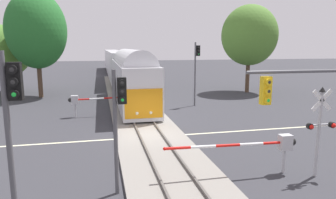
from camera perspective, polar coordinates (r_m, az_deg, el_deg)
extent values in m
plane|color=#333338|center=(19.67, -3.38, -7.04)|extent=(220.00, 220.00, 0.00)
cube|color=beige|center=(19.67, -3.38, -7.03)|extent=(44.00, 0.20, 0.01)
cube|color=gray|center=(19.64, -3.38, -6.79)|extent=(4.40, 80.00, 0.18)
cube|color=#56514C|center=(19.50, -5.48, -6.46)|extent=(0.10, 80.00, 0.14)
cube|color=#56514C|center=(19.72, -1.32, -6.23)|extent=(0.10, 80.00, 0.14)
cube|color=silver|center=(30.04, -6.87, 3.22)|extent=(3.00, 16.81, 3.90)
cube|color=orange|center=(21.85, -4.57, -0.79)|extent=(2.76, 0.08, 2.15)
cylinder|color=silver|center=(29.89, -6.94, 6.71)|extent=(2.76, 15.13, 2.76)
sphere|color=#F4F2CC|center=(21.92, -5.84, -2.60)|extent=(0.24, 0.24, 0.24)
sphere|color=#F4F2CC|center=(22.05, -3.26, -2.48)|extent=(0.24, 0.24, 0.24)
cube|color=silver|center=(50.55, -9.30, 6.25)|extent=(3.00, 22.73, 4.60)
cube|color=black|center=(50.64, -7.60, 6.64)|extent=(0.04, 20.46, 0.90)
cube|color=#193899|center=(50.75, -7.55, 5.00)|extent=(0.04, 20.92, 0.36)
cube|color=silver|center=(74.12, -10.43, 7.34)|extent=(3.00, 22.73, 4.60)
cube|color=black|center=(74.19, -9.26, 7.60)|extent=(0.04, 20.46, 0.90)
cube|color=#193899|center=(74.26, -9.22, 6.49)|extent=(0.04, 20.92, 0.36)
cylinder|color=#B7B7BC|center=(15.15, 20.96, -10.76)|extent=(0.14, 0.14, 1.10)
cube|color=#B7B7BC|center=(14.87, 21.18, -7.50)|extent=(0.56, 0.40, 0.70)
sphere|color=black|center=(15.06, 22.29, -7.36)|extent=(0.36, 0.36, 0.36)
cylinder|color=red|center=(14.57, 19.33, -7.70)|extent=(1.12, 0.12, 0.14)
cylinder|color=white|center=(14.01, 15.40, -8.08)|extent=(1.12, 0.12, 0.14)
cylinder|color=red|center=(13.53, 11.16, -8.46)|extent=(1.12, 0.12, 0.14)
cylinder|color=white|center=(13.13, 6.63, -8.81)|extent=(1.12, 0.12, 0.14)
cylinder|color=red|center=(12.81, 1.83, -9.12)|extent=(1.12, 0.12, 0.14)
sphere|color=red|center=(12.68, -0.65, -9.25)|extent=(0.14, 0.14, 0.14)
cylinder|color=#B2B2B7|center=(14.89, 26.44, -6.02)|extent=(0.14, 0.14, 3.81)
cube|color=white|center=(14.56, 26.96, -0.13)|extent=(0.98, 0.05, 0.98)
cube|color=white|center=(14.56, 26.96, -0.13)|extent=(0.98, 0.05, 0.98)
cube|color=#B2B2B7|center=(14.78, 26.58, -4.31)|extent=(1.10, 0.08, 0.08)
cylinder|color=black|center=(14.37, 25.12, -4.59)|extent=(0.26, 0.18, 0.26)
cylinder|color=black|center=(15.06, 28.45, -4.22)|extent=(0.26, 0.18, 0.26)
sphere|color=red|center=(14.29, 25.37, -4.68)|extent=(0.20, 0.20, 0.20)
sphere|color=red|center=(14.99, 28.70, -4.30)|extent=(0.20, 0.20, 0.20)
cone|color=black|center=(14.51, 27.06, 1.71)|extent=(0.28, 0.28, 0.22)
cylinder|color=#B7B7BC|center=(26.04, -17.04, -2.01)|extent=(0.14, 0.14, 1.10)
cube|color=#B7B7BC|center=(25.88, -17.14, -0.06)|extent=(0.56, 0.40, 0.70)
sphere|color=black|center=(25.91, -17.91, -0.09)|extent=(0.36, 0.36, 0.36)
cylinder|color=red|center=(25.83, -15.85, 0.02)|extent=(1.18, 0.12, 0.14)
cylinder|color=white|center=(25.79, -13.25, 0.16)|extent=(1.18, 0.12, 0.14)
cylinder|color=red|center=(25.80, -10.64, 0.30)|extent=(1.18, 0.12, 0.14)
cylinder|color=white|center=(25.86, -8.05, 0.44)|extent=(1.18, 0.12, 0.14)
cylinder|color=red|center=(25.97, -5.47, 0.58)|extent=(1.18, 0.12, 0.14)
sphere|color=red|center=(26.05, -4.19, 0.65)|extent=(0.14, 0.14, 0.14)
cylinder|color=#4C4C51|center=(29.52, 5.09, 4.71)|extent=(0.16, 0.16, 6.15)
cube|color=black|center=(29.49, 5.68, 9.12)|extent=(0.34, 0.26, 1.00)
sphere|color=#262626|center=(29.35, 5.79, 9.74)|extent=(0.20, 0.20, 0.20)
cylinder|color=black|center=(29.32, 5.81, 9.74)|extent=(0.24, 0.10, 0.24)
sphere|color=#262626|center=(29.35, 5.78, 9.11)|extent=(0.20, 0.20, 0.20)
cylinder|color=black|center=(29.32, 5.80, 9.11)|extent=(0.24, 0.10, 0.24)
sphere|color=green|center=(29.36, 5.77, 8.49)|extent=(0.20, 0.20, 0.20)
cylinder|color=black|center=(29.33, 5.78, 8.49)|extent=(0.24, 0.10, 0.24)
cylinder|color=#4C4C51|center=(9.41, -27.53, -9.27)|extent=(0.16, 0.16, 5.63)
cube|color=black|center=(8.93, -26.82, 3.08)|extent=(0.34, 0.26, 1.00)
sphere|color=#262626|center=(8.75, -27.22, 5.04)|extent=(0.20, 0.20, 0.20)
cylinder|color=black|center=(8.73, -27.27, 5.02)|extent=(0.24, 0.10, 0.24)
sphere|color=#262626|center=(8.78, -27.06, 2.96)|extent=(0.20, 0.20, 0.20)
cylinder|color=black|center=(8.75, -27.10, 2.94)|extent=(0.24, 0.10, 0.24)
sphere|color=green|center=(8.82, -26.89, 0.90)|extent=(0.20, 0.20, 0.20)
cylinder|color=black|center=(8.79, -26.94, 0.87)|extent=(0.24, 0.10, 0.24)
cylinder|color=#4C4C51|center=(11.82, -9.83, -6.33)|extent=(0.16, 0.16, 4.90)
cube|color=black|center=(11.49, -8.68, 1.66)|extent=(0.34, 0.26, 1.00)
sphere|color=#262626|center=(11.30, -8.66, 3.16)|extent=(0.20, 0.20, 0.20)
cylinder|color=black|center=(11.27, -8.65, 3.15)|extent=(0.24, 0.10, 0.24)
sphere|color=#262626|center=(11.34, -8.62, 1.56)|extent=(0.20, 0.20, 0.20)
cylinder|color=black|center=(11.32, -8.61, 1.54)|extent=(0.24, 0.10, 0.24)
sphere|color=green|center=(11.39, -8.58, -0.03)|extent=(0.20, 0.20, 0.20)
cylinder|color=black|center=(11.37, -8.57, -0.06)|extent=(0.24, 0.10, 0.24)
cylinder|color=#4C4C51|center=(12.18, 25.32, 4.83)|extent=(5.10, 0.12, 0.12)
cube|color=gold|center=(11.25, 17.88, 1.62)|extent=(0.34, 0.26, 1.00)
sphere|color=#262626|center=(11.08, 18.36, 3.14)|extent=(0.20, 0.20, 0.20)
cylinder|color=gold|center=(11.05, 18.44, 3.12)|extent=(0.24, 0.10, 0.24)
sphere|color=#262626|center=(11.12, 18.27, 1.51)|extent=(0.20, 0.20, 0.20)
cylinder|color=gold|center=(11.09, 18.35, 1.48)|extent=(0.24, 0.10, 0.24)
sphere|color=green|center=(11.17, 18.18, -0.12)|extent=(0.20, 0.20, 0.20)
cylinder|color=gold|center=(11.14, 18.26, -0.14)|extent=(0.24, 0.10, 0.24)
cylinder|color=#4C3828|center=(39.88, 14.73, 4.46)|extent=(0.50, 0.50, 4.34)
ellipsoid|color=#4C7A2D|center=(39.74, 15.05, 11.59)|extent=(6.90, 6.90, 7.44)
cylinder|color=brown|center=(42.59, -28.59, 2.77)|extent=(0.47, 0.47, 2.66)
ellipsoid|color=#4C7A2D|center=(42.36, -29.02, 7.84)|extent=(7.06, 7.06, 6.52)
cylinder|color=#4C3828|center=(37.47, -22.95, 3.68)|extent=(0.50, 0.50, 4.35)
ellipsoid|color=#236628|center=(37.34, -23.52, 11.87)|extent=(6.53, 6.53, 8.49)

